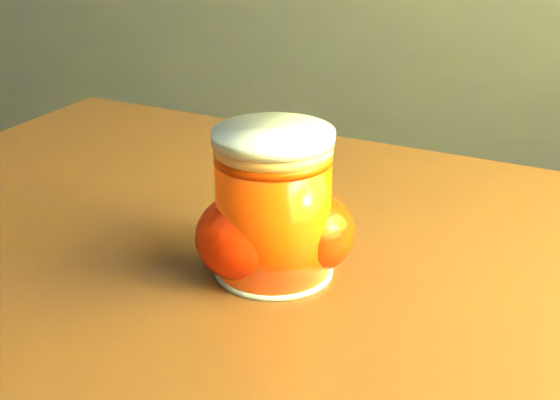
% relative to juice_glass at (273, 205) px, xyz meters
% --- Properties ---
extents(kitchen_counter, '(3.15, 0.60, 0.90)m').
position_rel_juice_glass_xyz_m(kitchen_counter, '(-0.96, 1.42, -0.33)').
color(kitchen_counter, '#4E4F53').
rests_on(kitchen_counter, ground).
extents(juice_glass, '(0.09, 0.09, 0.11)m').
position_rel_juice_glass_xyz_m(juice_glass, '(0.00, 0.00, 0.00)').
color(juice_glass, '#FC3F05').
rests_on(juice_glass, table).
extents(orange_front, '(0.09, 0.09, 0.06)m').
position_rel_juice_glass_xyz_m(orange_front, '(-0.02, -0.01, -0.02)').
color(orange_front, '#FE2705').
rests_on(orange_front, table).
extents(orange_back, '(0.09, 0.09, 0.06)m').
position_rel_juice_glass_xyz_m(orange_back, '(0.02, 0.01, -0.02)').
color(orange_back, '#FE2705').
rests_on(orange_back, table).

